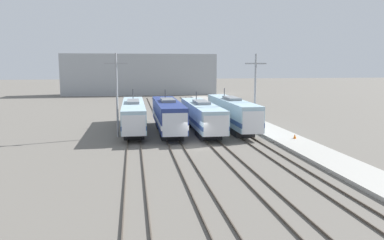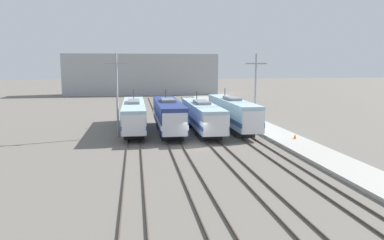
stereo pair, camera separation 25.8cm
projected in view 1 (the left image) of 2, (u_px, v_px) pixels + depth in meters
The scene contains 14 objects.
ground_plane at pixel (196, 145), 40.21m from camera, with size 400.00×400.00×0.00m, color #666059.
rail_pair_far_left at pixel (134, 147), 39.19m from camera, with size 1.51×120.00×0.15m.
rail_pair_center_left at pixel (176, 145), 39.86m from camera, with size 1.51×120.00×0.15m.
rail_pair_center_right at pixel (216, 144), 40.54m from camera, with size 1.51×120.00×0.15m.
rail_pair_far_right at pixel (254, 143), 41.22m from camera, with size 1.51×120.00×0.15m.
locomotive_far_left at pixel (133, 115), 48.82m from camera, with size 2.83×18.92×5.21m.
locomotive_center_left at pixel (168, 115), 47.58m from camera, with size 3.01×16.67×5.26m.
locomotive_center_right at pixel (202, 116), 48.16m from camera, with size 3.05×17.80×4.91m.
locomotive_far_right at pixel (232, 113), 50.07m from camera, with size 2.75×18.72×5.27m.
catenary_tower_left at pixel (117, 92), 44.20m from camera, with size 2.70×0.24×9.95m.
catenary_tower_right at pixel (255, 91), 46.84m from camera, with size 2.70×0.24×9.95m.
platform at pixel (291, 141), 41.87m from camera, with size 4.00×120.00×0.31m.
traffic_cone at pixel (295, 136), 42.32m from camera, with size 0.36×0.36×0.55m.
depot_building at pixel (140, 74), 109.69m from camera, with size 43.91×9.01×11.76m.
Camera 1 is at (-6.58, -38.84, 8.54)m, focal length 35.00 mm.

